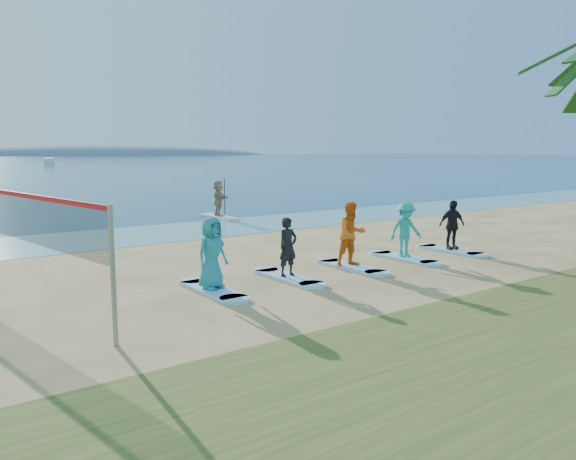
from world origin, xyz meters
TOP-DOWN VIEW (x-y plane):
  - ground at (0.00, 0.00)m, footprint 600.00×600.00m
  - shallow_water at (0.00, 10.50)m, footprint 600.00×600.00m
  - island_ridge at (95.00, 300.00)m, footprint 220.00×56.00m
  - volleyball_net at (-7.04, 2.91)m, footprint 1.44×8.99m
  - paddleboard at (4.13, 13.53)m, footprint 0.74×3.01m
  - paddleboarder at (4.13, 13.53)m, footprint 0.82×1.71m
  - boat_offshore_b at (21.26, 119.25)m, footprint 3.35×5.92m
  - surfboard_0 at (-3.19, 0.78)m, footprint 0.70×2.20m
  - student_0 at (-3.19, 0.78)m, footprint 0.96×0.76m
  - surfboard_1 at (-0.92, 0.78)m, footprint 0.70×2.20m
  - student_1 at (-0.92, 0.78)m, footprint 0.59×0.41m
  - surfboard_2 at (1.34, 0.78)m, footprint 0.70×2.20m
  - student_2 at (1.34, 0.78)m, footprint 1.00×0.84m
  - surfboard_3 at (3.61, 0.78)m, footprint 0.70×2.20m
  - student_3 at (3.61, 0.78)m, footprint 1.22×0.87m
  - surfboard_4 at (5.87, 0.78)m, footprint 0.70×2.20m
  - student_4 at (5.87, 0.78)m, footprint 1.04×0.66m

SIDE VIEW (x-z plane):
  - ground at x=0.00m, z-range 0.00..0.00m
  - island_ridge at x=95.00m, z-range -9.00..9.00m
  - boat_offshore_b at x=21.26m, z-range -0.73..0.73m
  - shallow_water at x=0.00m, z-range 0.01..0.01m
  - surfboard_0 at x=-3.19m, z-range 0.00..0.09m
  - surfboard_1 at x=-0.92m, z-range 0.00..0.09m
  - surfboard_2 at x=1.34m, z-range 0.00..0.09m
  - surfboard_3 at x=3.61m, z-range 0.00..0.09m
  - surfboard_4 at x=5.87m, z-range 0.00..0.09m
  - paddleboard at x=4.13m, z-range 0.00..0.12m
  - student_1 at x=-0.92m, z-range 0.09..1.65m
  - student_4 at x=5.87m, z-range 0.09..1.74m
  - student_3 at x=3.61m, z-range 0.09..1.79m
  - student_0 at x=-3.19m, z-range 0.09..1.83m
  - paddleboarder at x=4.13m, z-range 0.12..1.89m
  - student_2 at x=1.34m, z-range 0.09..1.94m
  - volleyball_net at x=-7.04m, z-range 0.65..3.15m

